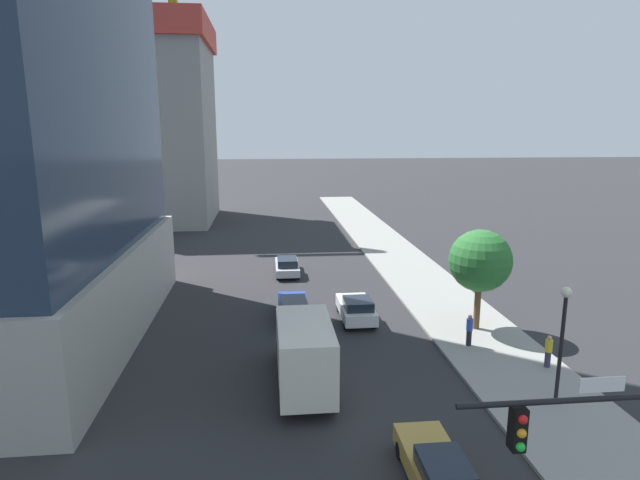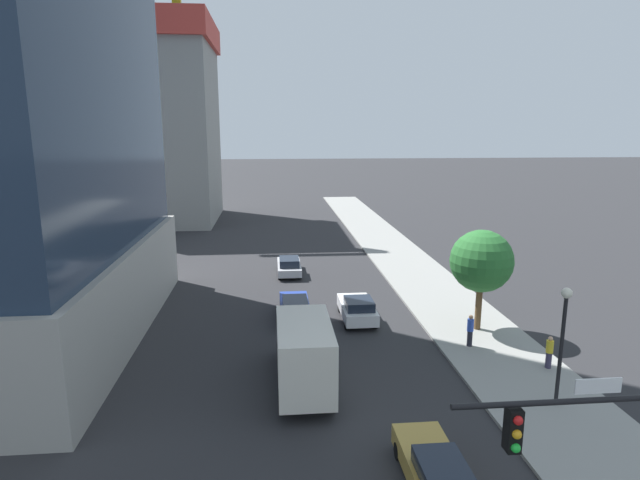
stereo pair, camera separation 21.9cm
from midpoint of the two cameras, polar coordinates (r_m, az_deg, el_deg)
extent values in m
cube|color=gray|center=(31.84, 16.50, -9.35)|extent=(5.47, 120.00, 0.15)
cube|color=gray|center=(68.90, -17.77, 12.04)|extent=(14.94, 15.57, 24.23)
cube|color=#C63D33|center=(69.82, -18.37, 20.77)|extent=(15.84, 16.51, 3.00)
cube|color=gold|center=(63.72, -14.87, 16.55)|extent=(0.90, 0.90, 33.75)
cylinder|color=black|center=(13.50, 25.51, -15.66)|extent=(5.21, 0.14, 0.14)
cube|color=black|center=(13.29, 20.80, -18.78)|extent=(0.32, 0.36, 1.05)
sphere|color=red|center=(12.98, 21.29, -17.88)|extent=(0.22, 0.22, 0.22)
sphere|color=orange|center=(13.14, 21.17, -19.18)|extent=(0.22, 0.22, 0.22)
sphere|color=green|center=(13.32, 21.06, -20.43)|extent=(0.22, 0.22, 0.22)
cube|color=white|center=(13.75, 28.53, -13.83)|extent=(1.10, 0.04, 0.36)
cylinder|color=black|center=(23.97, 25.05, -11.02)|extent=(0.16, 0.16, 4.68)
sphere|color=silver|center=(23.15, 25.60, -5.25)|extent=(0.44, 0.44, 0.44)
cylinder|color=brown|center=(31.36, 17.12, -6.94)|extent=(0.36, 0.36, 2.71)
sphere|color=#286B2D|center=(30.63, 17.43, -2.20)|extent=(3.52, 3.52, 3.52)
cube|color=silver|center=(32.13, 4.25, -7.57)|extent=(1.92, 4.39, 0.70)
cube|color=#19212D|center=(31.25, 4.49, -6.96)|extent=(1.61, 1.94, 0.53)
cylinder|color=black|center=(33.50, 2.39, -7.26)|extent=(0.22, 0.71, 0.71)
cylinder|color=black|center=(33.76, 5.25, -7.15)|extent=(0.22, 0.71, 0.71)
cylinder|color=black|center=(30.73, 3.14, -9.09)|extent=(0.22, 0.71, 0.71)
cylinder|color=black|center=(31.01, 6.26, -8.94)|extent=(0.22, 0.71, 0.71)
cube|color=#AD8938|center=(18.83, 12.61, -23.32)|extent=(1.72, 4.49, 0.69)
cube|color=#19212D|center=(17.86, 13.56, -23.15)|extent=(1.44, 1.89, 0.54)
cylinder|color=black|center=(20.02, 8.92, -21.83)|extent=(0.22, 0.61, 0.61)
cylinder|color=black|center=(20.40, 13.34, -21.31)|extent=(0.22, 0.61, 0.61)
cube|color=#B7B7BC|center=(42.02, -3.25, -2.96)|extent=(1.82, 4.49, 0.58)
cube|color=#19212D|center=(41.35, -3.23, -2.38)|extent=(1.53, 2.15, 0.57)
cylinder|color=black|center=(43.54, -4.38, -2.78)|extent=(0.22, 0.64, 0.64)
cylinder|color=black|center=(43.59, -2.26, -2.73)|extent=(0.22, 0.64, 0.64)
cylinder|color=black|center=(40.59, -4.30, -3.87)|extent=(0.22, 0.64, 0.64)
cylinder|color=black|center=(40.65, -2.03, -3.82)|extent=(0.22, 0.64, 0.64)
cube|color=#233D9E|center=(32.50, -2.59, -7.41)|extent=(1.77, 4.77, 0.63)
cube|color=#19212D|center=(31.54, -2.53, -6.95)|extent=(1.49, 2.33, 0.48)
cylinder|color=black|center=(34.09, -4.04, -6.96)|extent=(0.22, 0.68, 0.68)
cylinder|color=black|center=(34.15, -1.40, -6.90)|extent=(0.22, 0.68, 0.68)
cylinder|color=black|center=(31.04, -3.90, -8.90)|extent=(0.22, 0.68, 0.68)
cylinder|color=black|center=(31.11, -0.99, -8.82)|extent=(0.22, 0.68, 0.68)
cube|color=silver|center=(26.39, -1.96, -9.97)|extent=(2.30, 1.99, 1.88)
cube|color=silver|center=(22.90, -1.42, -12.36)|extent=(2.30, 4.96, 2.74)
cylinder|color=black|center=(26.76, -4.16, -12.10)|extent=(0.30, 0.98, 0.98)
cylinder|color=black|center=(26.87, 0.27, -11.96)|extent=(0.30, 0.98, 0.98)
cylinder|color=black|center=(22.41, -3.88, -17.17)|extent=(0.30, 0.98, 0.98)
cylinder|color=black|center=(22.54, 1.52, -16.97)|extent=(0.30, 0.98, 0.98)
cylinder|color=#38334C|center=(28.01, 23.90, -11.90)|extent=(0.28, 0.28, 0.78)
cylinder|color=gold|center=(27.75, 24.02, -10.59)|extent=(0.34, 0.34, 0.60)
sphere|color=tan|center=(27.60, 24.10, -9.80)|extent=(0.21, 0.21, 0.21)
cylinder|color=black|center=(29.19, 16.24, -10.28)|extent=(0.28, 0.28, 0.84)
cylinder|color=#2D4CB2|center=(28.92, 16.33, -8.91)|extent=(0.34, 0.34, 0.65)
sphere|color=#997051|center=(28.77, 16.38, -8.09)|extent=(0.23, 0.23, 0.23)
camera|label=1|loc=(0.11, -89.74, 0.06)|focal=29.29mm
camera|label=2|loc=(0.11, 90.26, -0.06)|focal=29.29mm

